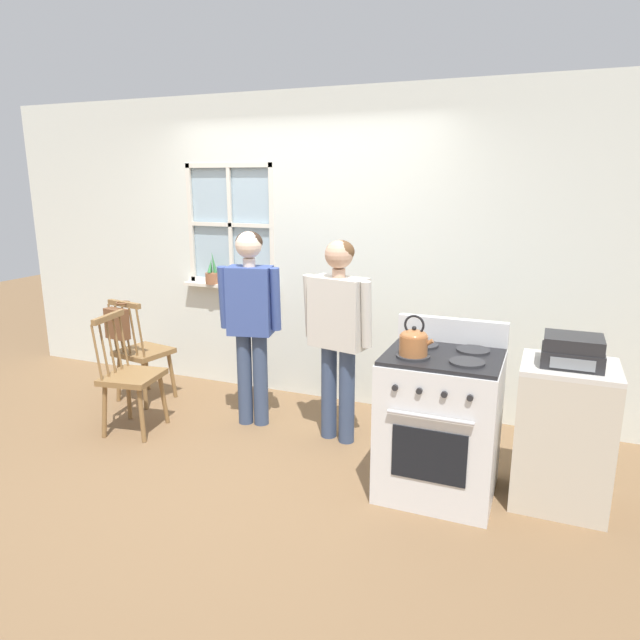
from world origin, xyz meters
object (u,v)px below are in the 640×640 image
(person_elderly_left, at_px, (251,311))
(stereo, at_px, (573,351))
(chair_by_window, at_px, (142,353))
(potted_plant, at_px, (212,275))
(stove, at_px, (440,422))
(handbag, at_px, (117,323))
(chair_near_wall, at_px, (130,377))
(side_counter, at_px, (563,434))
(kettle, at_px, (414,341))
(person_teen_center, at_px, (338,322))

(person_elderly_left, bearing_deg, stereo, -20.95)
(chair_by_window, height_order, potted_plant, potted_plant)
(chair_by_window, distance_m, stereo, 3.56)
(person_elderly_left, bearing_deg, stove, -29.17)
(person_elderly_left, xyz_separation_m, handbag, (-1.21, -0.15, -0.18))
(chair_near_wall, relative_size, side_counter, 1.05)
(chair_near_wall, relative_size, handbag, 3.09)
(kettle, height_order, potted_plant, potted_plant)
(person_teen_center, height_order, side_counter, person_teen_center)
(person_elderly_left, bearing_deg, person_teen_center, -13.61)
(stove, distance_m, handbag, 2.85)
(stove, bearing_deg, side_counter, 12.21)
(kettle, height_order, side_counter, kettle)
(stereo, bearing_deg, person_elderly_left, 171.63)
(chair_by_window, xyz_separation_m, stereo, (3.50, -0.42, 0.54))
(chair_near_wall, height_order, potted_plant, potted_plant)
(chair_by_window, bearing_deg, stereo, -176.72)
(stereo, bearing_deg, side_counter, 90.00)
(person_elderly_left, distance_m, stereo, 2.35)
(person_elderly_left, distance_m, stove, 1.74)
(stove, bearing_deg, handbag, 173.44)
(stove, distance_m, side_counter, 0.74)
(chair_near_wall, xyz_separation_m, kettle, (2.28, -0.13, 0.58))
(stereo, bearing_deg, chair_by_window, 173.16)
(chair_near_wall, distance_m, stereo, 3.21)
(chair_by_window, relative_size, chair_near_wall, 1.00)
(person_teen_center, height_order, kettle, person_teen_center)
(chair_by_window, relative_size, kettle, 3.84)
(chair_near_wall, bearing_deg, stereo, -96.05)
(stove, xyz_separation_m, handbag, (-2.81, 0.32, 0.30))
(person_teen_center, distance_m, potted_plant, 1.70)
(person_elderly_left, relative_size, kettle, 6.39)
(person_teen_center, height_order, potted_plant, person_teen_center)
(person_elderly_left, distance_m, handbag, 1.23)
(person_teen_center, relative_size, stereo, 4.53)
(kettle, bearing_deg, handbag, 170.28)
(person_teen_center, xyz_separation_m, kettle, (0.70, -0.60, 0.08))
(chair_by_window, height_order, person_elderly_left, person_elderly_left)
(person_teen_center, bearing_deg, person_elderly_left, -168.56)
(side_counter, bearing_deg, handbag, 177.30)
(chair_near_wall, height_order, stereo, stereo)
(chair_near_wall, xyz_separation_m, potted_plant, (0.04, 1.18, 0.64))
(stove, bearing_deg, chair_by_window, 168.69)
(person_elderly_left, bearing_deg, potted_plant, 126.12)
(chair_near_wall, height_order, person_elderly_left, person_elderly_left)
(chair_near_wall, relative_size, person_teen_center, 0.62)
(chair_by_window, xyz_separation_m, potted_plant, (0.37, 0.62, 0.64))
(chair_by_window, xyz_separation_m, stove, (2.77, -0.55, 0.03))
(potted_plant, distance_m, side_counter, 3.35)
(chair_near_wall, distance_m, person_elderly_left, 1.08)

